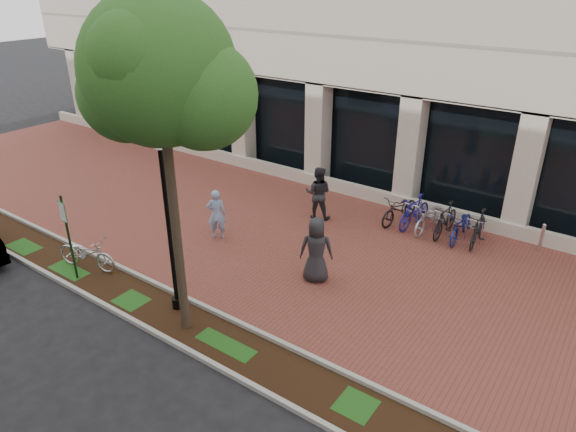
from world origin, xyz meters
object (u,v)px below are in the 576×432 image
Objects in this scene: bollard at (542,237)px; street_tree at (163,80)px; parking_sign at (67,228)px; locked_bicycle at (87,253)px; lamppost at (168,217)px; pedestrian_mid at (318,193)px; pedestrian_right at (316,250)px; pedestrian_left at (217,214)px; bike_rack_cluster at (437,218)px.

street_tree is at bearing -124.46° from bollard.
parking_sign reaches higher than locked_bicycle.
lamppost is 3.59m from street_tree.
street_tree reaches higher than bollard.
pedestrian_right is (2.18, -3.53, 0.01)m from pedestrian_mid.
lamppost is at bearing -102.59° from locked_bicycle.
pedestrian_left is 0.89× the size of pedestrian_mid.
parking_sign reaches higher than bollard.
pedestrian_right is (5.91, 3.45, 0.46)m from locked_bicycle.
pedestrian_right is 0.55× the size of bike_rack_cluster.
pedestrian_left is 1.76× the size of bollard.
pedestrian_mid reaches higher than pedestrian_left.
bollard is at bearing -65.17° from locked_bicycle.
street_tree is 4.07× the size of pedestrian_mid.
locked_bicycle is at bearing 113.51° from parking_sign.
street_tree reaches higher than bike_rack_cluster.
parking_sign is at bearing -124.47° from bike_rack_cluster.
street_tree reaches higher than pedestrian_right.
parking_sign is 1.32× the size of locked_bicycle.
street_tree is 4.02× the size of pedestrian_right.
lamppost is 4.34m from pedestrian_right.
pedestrian_left reaches higher than locked_bicycle.
pedestrian_right is at bearing 140.54° from pedestrian_left.
bollard is (9.03, 5.29, -0.37)m from pedestrian_left.
street_tree is 6.52m from pedestrian_right.
lamppost is at bearing -110.52° from bike_rack_cluster.
bike_rack_cluster reaches higher than bollard.
pedestrian_left is 0.88× the size of pedestrian_right.
locked_bicycle is at bearing 28.52° from pedestrian_left.
pedestrian_right is at bearing 68.87° from street_tree.
street_tree is 2.20× the size of bike_rack_cluster.
pedestrian_mid is (-0.74, 7.25, -5.18)m from street_tree.
bike_rack_cluster is (1.75, 4.89, -0.45)m from pedestrian_right.
bollard is at bearing 175.04° from pedestrian_mid.
street_tree is 8.05× the size of bollard.
street_tree is at bearing -27.02° from lamppost.
locked_bicycle is at bearing 40.82° from pedestrian_mid.
lamppost is at bearing 152.98° from street_tree.
street_tree is 3.96× the size of locked_bicycle.
street_tree is at bearing -108.34° from locked_bicycle.
locked_bicycle is (-0.20, 0.56, -1.14)m from parking_sign.
pedestrian_mid is 0.54× the size of bike_rack_cluster.
pedestrian_left is at bearing -136.23° from bike_rack_cluster.
street_tree reaches higher than pedestrian_mid.
locked_bicycle is 2.03× the size of bollard.
pedestrian_mid is 4.17m from bike_rack_cluster.
street_tree is (0.82, -0.42, 3.47)m from lamppost.
pedestrian_mid is 1.98× the size of bollard.
lamppost is 4.25m from locked_bicycle.
parking_sign is 2.67× the size of bollard.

